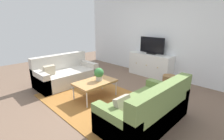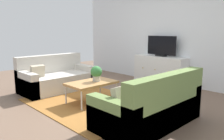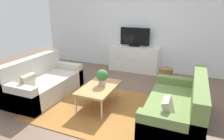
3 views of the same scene
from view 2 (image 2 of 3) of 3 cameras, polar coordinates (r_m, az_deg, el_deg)
ground_plane at (r=4.59m, az=-3.83°, el=-8.10°), size 10.00×10.00×0.00m
wall_back at (r=6.30m, az=14.38°, el=9.03°), size 6.40×0.12×2.70m
area_rug at (r=4.50m, az=-5.32°, el=-8.42°), size 2.50×1.90×0.01m
couch_left_side at (r=5.62m, az=-14.13°, el=-2.13°), size 0.88×1.70×0.83m
couch_right_side at (r=3.49m, az=10.23°, el=-9.48°), size 0.88×1.70×0.83m
coffee_table at (r=4.49m, az=-5.17°, el=-3.42°), size 0.60×0.96×0.42m
potted_plant at (r=4.50m, az=-4.01°, el=-0.73°), size 0.23×0.23×0.31m
tv_console at (r=6.19m, az=12.09°, el=0.01°), size 1.45×0.47×0.74m
flat_screen_tv at (r=6.13m, az=12.42°, el=5.92°), size 0.86×0.16×0.54m
wicker_basket at (r=5.11m, az=17.12°, el=-4.21°), size 0.34×0.34×0.42m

